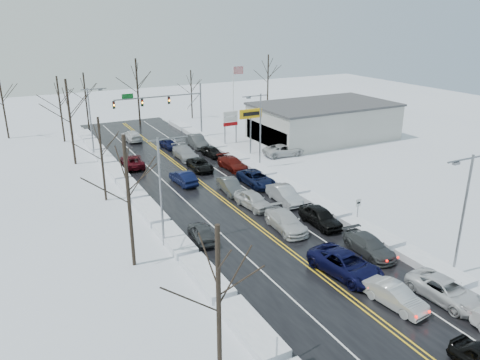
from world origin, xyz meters
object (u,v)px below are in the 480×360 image
dealership_building (323,121)px  flagpole (234,92)px  tires_plus_sign (251,117)px  oncoming_car_0 (184,184)px  traffic_signal_mast (169,103)px

dealership_building → flagpole: bearing=126.3°
flagpole → dealership_building: bearing=-53.7°
flagpole → tires_plus_sign: bearing=-108.4°
oncoming_car_0 → dealership_building: bearing=-164.5°
traffic_signal_mast → oncoming_car_0: traffic_signal_mast is taller
flagpole → dealership_building: size_ratio=0.49×
traffic_signal_mast → flagpole: bearing=9.7°
tires_plus_sign → oncoming_car_0: tires_plus_sign is taller
tires_plus_sign → flagpole: (4.67, 14.01, 0.93)m
traffic_signal_mast → oncoming_car_0: size_ratio=2.91×
dealership_building → traffic_signal_mast: bearing=154.1°
flagpole → dealership_building: 15.24m
flagpole → oncoming_car_0: size_ratio=2.19×
oncoming_car_0 → tires_plus_sign: bearing=-153.9°
traffic_signal_mast → flagpole: (11.72, 2.01, 0.45)m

